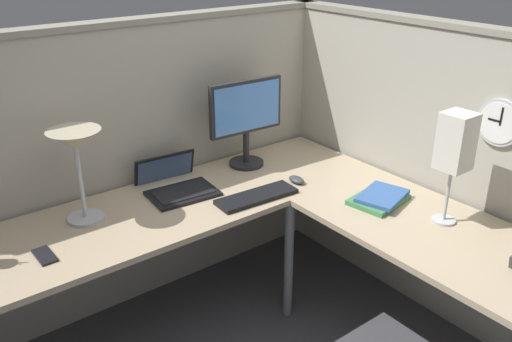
# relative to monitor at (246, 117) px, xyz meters

# --- Properties ---
(ground_plane) EXTENTS (6.80, 6.80, 0.00)m
(ground_plane) POSITION_rel_monitor_xyz_m (-0.24, -0.64, -1.02)
(ground_plane) COLOR #47474C
(cubicle_wall_back) EXTENTS (2.57, 0.12, 1.58)m
(cubicle_wall_back) POSITION_rel_monitor_xyz_m (-0.60, 0.23, -0.23)
(cubicle_wall_back) COLOR #A8A393
(cubicle_wall_back) RESTS_ON ground
(cubicle_wall_right) EXTENTS (0.12, 2.37, 1.58)m
(cubicle_wall_right) POSITION_rel_monitor_xyz_m (0.63, -0.90, -0.23)
(cubicle_wall_right) COLOR #A8A393
(cubicle_wall_right) RESTS_ON ground
(desk) EXTENTS (2.35, 2.15, 0.73)m
(desk) POSITION_rel_monitor_xyz_m (-0.38, -0.69, -0.39)
(desk) COLOR tan
(desk) RESTS_ON ground
(monitor) EXTENTS (0.46, 0.20, 0.50)m
(monitor) POSITION_rel_monitor_xyz_m (0.00, 0.00, 0.00)
(monitor) COLOR #232326
(monitor) RESTS_ON desk
(laptop) EXTENTS (0.37, 0.41, 0.22)m
(laptop) POSITION_rel_monitor_xyz_m (-0.49, -0.02, -0.27)
(laptop) COLOR black
(laptop) RESTS_ON desk
(keyboard) EXTENTS (0.44, 0.17, 0.02)m
(keyboard) POSITION_rel_monitor_xyz_m (-0.22, -0.38, -0.28)
(keyboard) COLOR black
(keyboard) RESTS_ON desk
(computer_mouse) EXTENTS (0.06, 0.10, 0.03)m
(computer_mouse) POSITION_rel_monitor_xyz_m (0.07, -0.36, -0.28)
(computer_mouse) COLOR #38383D
(computer_mouse) RESTS_ON desk
(desk_lamp_dome) EXTENTS (0.24, 0.24, 0.44)m
(desk_lamp_dome) POSITION_rel_monitor_xyz_m (-0.99, -0.06, 0.07)
(desk_lamp_dome) COLOR #B7BABF
(desk_lamp_dome) RESTS_ON desk
(cell_phone) EXTENTS (0.07, 0.15, 0.01)m
(cell_phone) POSITION_rel_monitor_xyz_m (-1.25, -0.26, -0.29)
(cell_phone) COLOR black
(cell_phone) RESTS_ON desk
(book_stack) EXTENTS (0.32, 0.26, 0.04)m
(book_stack) POSITION_rel_monitor_xyz_m (0.25, -0.78, -0.27)
(book_stack) COLOR #3F7F4C
(book_stack) RESTS_ON desk
(desk_lamp_paper) EXTENTS (0.13, 0.13, 0.53)m
(desk_lamp_paper) POSITION_rel_monitor_xyz_m (0.33, -1.10, 0.09)
(desk_lamp_paper) COLOR #B7BABF
(desk_lamp_paper) RESTS_ON desk
(wall_clock) EXTENTS (0.04, 0.22, 0.22)m
(wall_clock) POSITION_rel_monitor_xyz_m (0.58, -1.15, 0.16)
(wall_clock) COLOR #B7BABF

